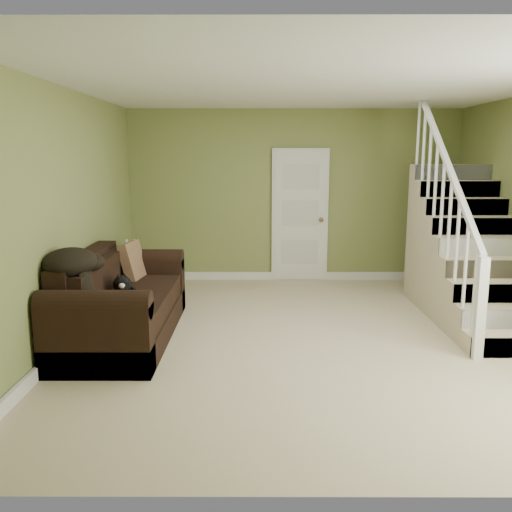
{
  "coord_description": "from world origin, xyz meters",
  "views": [
    {
      "loc": [
        -0.55,
        -5.54,
        1.94
      ],
      "look_at": [
        -0.57,
        0.13,
        0.86
      ],
      "focal_mm": 38.0,
      "sensor_mm": 36.0,
      "label": 1
    }
  ],
  "objects_px": {
    "sofa": "(119,306)",
    "banana": "(127,294)",
    "cat": "(122,285)",
    "side_table": "(134,276)"
  },
  "relations": [
    {
      "from": "banana",
      "to": "cat",
      "type": "bearing_deg",
      "value": 99.09
    },
    {
      "from": "banana",
      "to": "side_table",
      "type": "bearing_deg",
      "value": 78.67
    },
    {
      "from": "sofa",
      "to": "cat",
      "type": "xyz_separation_m",
      "value": [
        0.05,
        -0.04,
        0.24
      ]
    },
    {
      "from": "sofa",
      "to": "cat",
      "type": "relative_size",
      "value": 4.45
    },
    {
      "from": "cat",
      "to": "banana",
      "type": "height_order",
      "value": "cat"
    },
    {
      "from": "side_table",
      "to": "banana",
      "type": "relative_size",
      "value": 3.63
    },
    {
      "from": "sofa",
      "to": "cat",
      "type": "bearing_deg",
      "value": -40.82
    },
    {
      "from": "sofa",
      "to": "banana",
      "type": "distance_m",
      "value": 0.29
    },
    {
      "from": "side_table",
      "to": "cat",
      "type": "distance_m",
      "value": 1.78
    },
    {
      "from": "sofa",
      "to": "banana",
      "type": "xyz_separation_m",
      "value": [
        0.14,
        -0.19,
        0.18
      ]
    }
  ]
}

